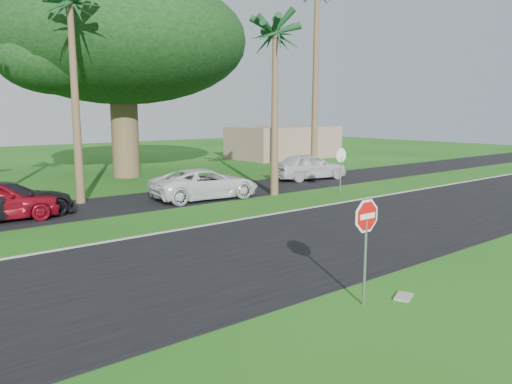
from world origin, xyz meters
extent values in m
plane|color=#155214|center=(0.00, 0.00, 0.00)|extent=(120.00, 120.00, 0.00)
cube|color=black|center=(0.00, 2.00, 0.01)|extent=(120.00, 8.00, 0.02)
cube|color=black|center=(0.00, 12.50, 0.01)|extent=(120.00, 5.00, 0.02)
cube|color=gray|center=(0.00, 6.05, 0.03)|extent=(120.00, 0.12, 0.06)
cylinder|color=gray|center=(0.50, -3.00, 1.00)|extent=(0.07, 0.07, 2.00)
cylinder|color=white|center=(0.50, -3.00, 2.10)|extent=(1.05, 0.02, 1.05)
cylinder|color=red|center=(0.50, -3.00, 2.10)|extent=(0.90, 0.02, 0.90)
cube|color=white|center=(0.50, -3.00, 2.10)|extent=(0.50, 0.02, 0.12)
cylinder|color=gray|center=(12.00, 8.00, 1.00)|extent=(0.07, 0.07, 2.00)
cylinder|color=white|center=(12.00, 8.00, 2.10)|extent=(1.05, 0.02, 1.05)
cylinder|color=red|center=(12.00, 8.00, 2.10)|extent=(0.90, 0.02, 0.90)
cube|color=white|center=(12.00, 8.00, 2.10)|extent=(0.50, 0.02, 0.12)
cone|color=brown|center=(0.00, 14.00, 4.75)|extent=(0.44, 0.44, 9.50)
cone|color=brown|center=(9.00, 10.00, 4.25)|extent=(0.44, 0.44, 8.50)
cone|color=brown|center=(15.00, 13.00, 6.00)|extent=(0.44, 0.44, 12.00)
cylinder|color=brown|center=(6.00, 22.00, 3.00)|extent=(1.80, 1.80, 6.00)
ellipsoid|color=black|center=(6.00, 22.00, 9.00)|extent=(16.50, 16.50, 8.25)
cube|color=gray|center=(24.00, 26.00, 1.50)|extent=(10.00, 6.00, 3.00)
imported|color=black|center=(-3.66, 12.15, 0.78)|extent=(5.62, 2.82, 1.57)
imported|color=white|center=(5.39, 11.18, 0.77)|extent=(5.77, 3.10, 1.54)
imported|color=silver|center=(14.72, 13.12, 0.86)|extent=(5.33, 2.89, 1.72)
cube|color=gray|center=(1.60, -3.32, 0.03)|extent=(0.64, 0.54, 0.06)
camera|label=1|loc=(-8.29, -9.99, 4.41)|focal=35.00mm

